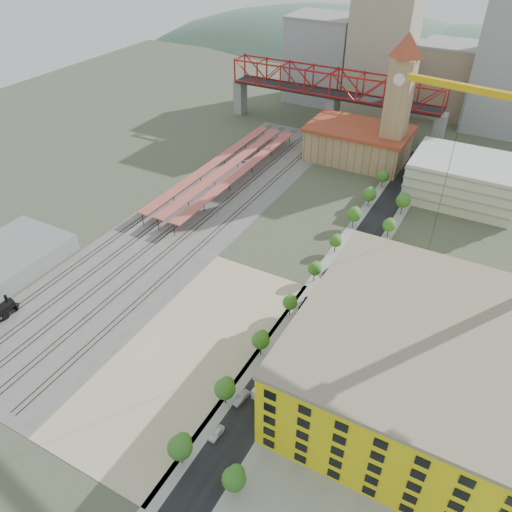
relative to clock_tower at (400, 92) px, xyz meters
The scene contains 30 objects.
ground 85.36m from the clock_tower, 95.71° to the right, with size 400.00×400.00×0.00m, color #474C38.
ballast_strip 81.63m from the clock_tower, 125.15° to the right, with size 36.00×165.00×0.06m, color #605E59.
dirt_lot 115.74m from the clock_tower, 96.14° to the right, with size 28.00×67.00×0.06m, color tan.
street_asphalt 71.48m from the clock_tower, 82.98° to the right, with size 12.00×170.00×0.06m, color black.
sidewalk_west 71.08m from the clock_tower, 87.80° to the right, with size 3.00×170.00×0.04m, color gray.
sidewalk_east 72.31m from the clock_tower, 78.27° to the right, with size 3.00×170.00×0.04m, color gray.
construction_pad 110.41m from the clock_tower, 69.69° to the right, with size 50.00×90.00×0.06m, color gray.
rail_tracks 82.57m from the clock_tower, 126.24° to the right, with size 26.56×160.00×0.18m.
platform_canopies 65.08m from the clock_tower, 144.47° to the right, with size 16.00×80.00×4.12m.
station_hall 25.65m from the clock_tower, behind, with size 38.00×24.00×13.10m.
clock_tower is the anchor object (origin of this frame).
parking_garage 36.81m from the clock_tower, 19.64° to the right, with size 34.00×26.00×14.00m, color silver.
truss_bridge 42.56m from the clock_tower, 142.85° to the left, with size 94.00×9.60×25.60m.
construction_building 107.36m from the clock_tower, 71.22° to the right, with size 44.60×50.60×18.80m.
warehouse 135.13m from the clock_tower, 123.93° to the right, with size 22.00×32.00×5.00m, color gray.
street_trees 80.70m from the clock_tower, 83.91° to the right, with size 15.40×124.40×8.00m.
skyline 62.60m from the clock_tower, 90.49° to the left, with size 133.00×46.00×60.00m.
distant_hills 213.32m from the clock_tower, 78.30° to the left, with size 647.00×264.00×227.00m.
site_trailer_a 115.94m from the clock_tower, 85.93° to the right, with size 2.27×8.62×2.36m, color silver.
site_trailer_b 105.94m from the clock_tower, 85.52° to the right, with size 2.52×9.56×2.62m, color silver.
site_trailer_c 97.28m from the clock_tower, 85.08° to the right, with size 2.50×9.48×2.59m, color silver.
site_trailer_d 93.54m from the clock_tower, 84.87° to the right, with size 2.72×10.33×2.83m, color silver.
car_0 130.41m from the clock_tower, 87.75° to the right, with size 1.57×3.90×1.33m, color white.
car_1 121.28m from the clock_tower, 87.57° to the right, with size 1.52×4.37×1.44m, color #9A9A9F.
car_2 90.21m from the clock_tower, 86.66° to the right, with size 2.59×5.62×1.56m, color black.
car_3 75.25m from the clock_tower, 85.90° to the right, with size 2.13×5.25×1.52m, color navy.
car_4 121.47m from the clock_tower, 84.66° to the right, with size 1.89×4.70×1.60m, color silver.
car_5 91.54m from the clock_tower, 82.75° to the right, with size 1.52×4.34×1.43m, color #A4A4A9.
car_6 74.13m from the clock_tower, 80.78° to the right, with size 2.30×4.98×1.38m, color black.
car_7 63.51m from the clock_tower, 78.87° to the right, with size 1.91×4.70×1.36m, color navy.
Camera 1 is at (46.69, -93.32, 83.54)m, focal length 35.00 mm.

